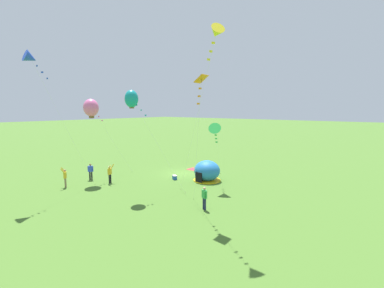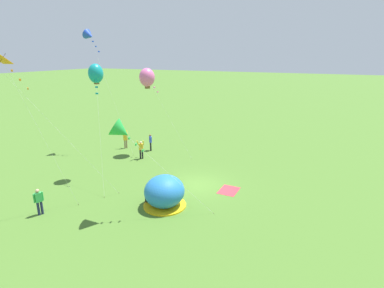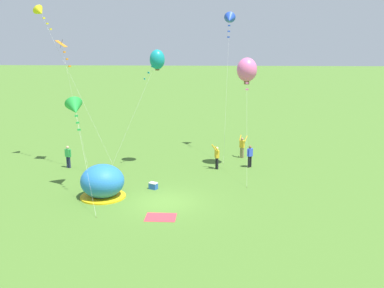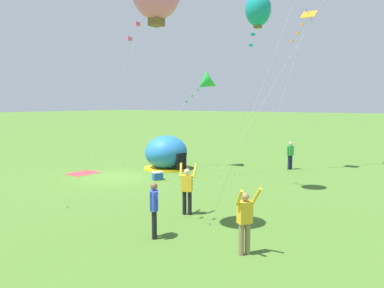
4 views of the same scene
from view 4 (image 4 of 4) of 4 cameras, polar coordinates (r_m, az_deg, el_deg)
ground_plane at (r=21.22m, az=-11.99°, el=-5.04°), size 300.00×300.00×0.00m
popup_tent at (r=23.41m, az=-3.93°, el=-1.39°), size 2.81×2.81×2.10m
picnic_blanket at (r=22.95m, az=-16.29°, el=-4.29°), size 1.71×1.31×0.01m
cooler_box at (r=20.22m, az=-5.27°, el=-4.85°), size 0.64×0.57×0.44m
person_strolling at (r=10.38m, az=8.07°, el=-11.25°), size 0.72×0.66×1.89m
person_watching_sky at (r=23.97m, az=14.74°, el=-1.48°), size 0.56×0.36×1.72m
person_arms_raised at (r=13.85m, az=-0.75°, el=-6.72°), size 0.62×0.72×1.89m
person_far_back at (r=11.57m, az=-5.79°, el=-9.55°), size 0.48×0.43×1.72m
kite_orange at (r=24.12m, az=16.93°, el=17.54°), size 2.54×2.42×9.63m
kite_teal at (r=17.55m, az=10.04°, el=19.55°), size 3.95×3.47×8.91m
kite_green at (r=23.91m, az=1.97°, el=9.27°), size 3.24×5.75×6.10m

